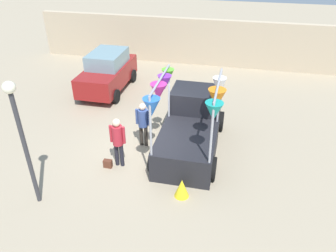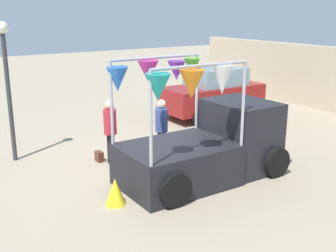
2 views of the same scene
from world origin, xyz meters
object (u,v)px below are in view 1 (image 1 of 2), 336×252
Objects in this scene: vendor_truck at (191,124)px; handbag at (108,164)px; folded_kite_bundle_sunflower at (182,188)px; person_customer at (118,138)px; person_vendor at (143,121)px; street_lamp at (20,128)px; parked_car at (108,72)px.

vendor_truck is 14.78× the size of handbag.
handbag is at bearing 162.85° from folded_kite_bundle_sunflower.
vendor_truck is 2.34× the size of person_customer.
person_customer is at bearing 29.74° from handbag.
vendor_truck is 1.72m from person_vendor.
street_lamp reaches higher than person_customer.
handbag is 0.47× the size of folded_kite_bundle_sunflower.
parked_car is at bearing 96.29° from street_lamp.
street_lamp is (-1.73, -2.11, 1.39)m from person_customer.
street_lamp is (0.85, -7.75, 1.52)m from parked_car.
person_vendor is at bearing 57.58° from street_lamp.
parked_car is at bearing 125.17° from person_vendor.
folded_kite_bundle_sunflower is (1.84, -2.35, -0.73)m from person_vendor.
person_vendor is (-1.68, -0.34, 0.13)m from vendor_truck.
person_customer is 1.40m from person_vendor.
vendor_truck is at bearing 38.14° from person_customer.
handbag is at bearing -142.94° from vendor_truck.
parked_car is at bearing 126.26° from folded_kite_bundle_sunflower.
person_customer is 3.07m from street_lamp.
folded_kite_bundle_sunflower is at bearing -86.48° from vendor_truck.
vendor_truck is at bearing -40.08° from parked_car.
person_customer is at bearing -141.86° from vendor_truck.
vendor_truck is at bearing 93.52° from folded_kite_bundle_sunflower.
parked_car reaches higher than person_customer.
folded_kite_bundle_sunflower is at bearing -53.74° from parked_car.
vendor_truck is 2.76m from folded_kite_bundle_sunflower.
street_lamp reaches higher than person_vendor.
handbag is 2.77m from folded_kite_bundle_sunflower.
vendor_truck is at bearing 44.39° from street_lamp.
parked_car is 1.06× the size of street_lamp.
parked_car is 2.35× the size of person_vendor.
handbag is at bearing 54.07° from street_lamp.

